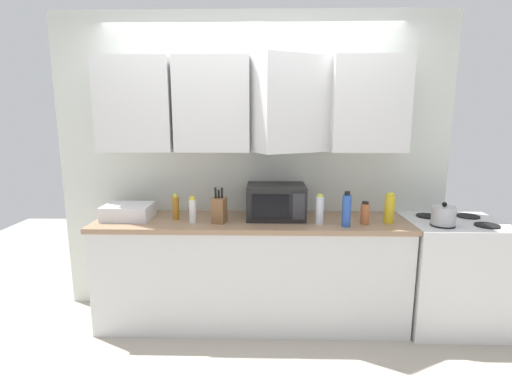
# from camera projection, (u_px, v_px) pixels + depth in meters

# --- Properties ---
(ground_plane) EXTENTS (8.00, 8.00, 0.00)m
(ground_plane) POSITION_uv_depth(u_px,v_px,m) (248.00, 372.00, 2.63)
(ground_plane) COLOR #B2A899
(wall_back_with_cabinets) EXTENTS (3.42, 0.58, 2.60)m
(wall_back_with_cabinets) POSITION_uv_depth(u_px,v_px,m) (252.00, 135.00, 3.24)
(wall_back_with_cabinets) COLOR silver
(wall_back_with_cabinets) RESTS_ON ground_plane
(counter_run) EXTENTS (2.55, 0.63, 0.90)m
(counter_run) POSITION_uv_depth(u_px,v_px,m) (251.00, 271.00, 3.23)
(counter_run) COLOR silver
(counter_run) RESTS_ON ground_plane
(stove_range) EXTENTS (0.76, 0.64, 0.91)m
(stove_range) POSITION_uv_depth(u_px,v_px,m) (450.00, 273.00, 3.18)
(stove_range) COLOR silver
(stove_range) RESTS_ON ground_plane
(kettle) EXTENTS (0.18, 0.18, 0.18)m
(kettle) POSITION_uv_depth(u_px,v_px,m) (443.00, 215.00, 2.94)
(kettle) COLOR #B2B2B7
(kettle) RESTS_ON stove_range
(microwave) EXTENTS (0.48, 0.37, 0.28)m
(microwave) POSITION_uv_depth(u_px,v_px,m) (276.00, 201.00, 3.17)
(microwave) COLOR black
(microwave) RESTS_ON counter_run
(dish_rack) EXTENTS (0.38, 0.30, 0.12)m
(dish_rack) POSITION_uv_depth(u_px,v_px,m) (128.00, 212.00, 3.16)
(dish_rack) COLOR silver
(dish_rack) RESTS_ON counter_run
(knife_block) EXTENTS (0.12, 0.14, 0.29)m
(knife_block) POSITION_uv_depth(u_px,v_px,m) (219.00, 210.00, 3.04)
(knife_block) COLOR brown
(knife_block) RESTS_ON counter_run
(bottle_yellow_mustard) EXTENTS (0.08, 0.08, 0.24)m
(bottle_yellow_mustard) POSITION_uv_depth(u_px,v_px,m) (389.00, 209.00, 3.02)
(bottle_yellow_mustard) COLOR gold
(bottle_yellow_mustard) RESTS_ON counter_run
(bottle_spice_jar) EXTENTS (0.07, 0.07, 0.18)m
(bottle_spice_jar) POSITION_uv_depth(u_px,v_px,m) (365.00, 213.00, 3.00)
(bottle_spice_jar) COLOR #BC6638
(bottle_spice_jar) RESTS_ON counter_run
(bottle_white_jar) EXTENTS (0.06, 0.06, 0.21)m
(bottle_white_jar) POSITION_uv_depth(u_px,v_px,m) (193.00, 210.00, 3.03)
(bottle_white_jar) COLOR white
(bottle_white_jar) RESTS_ON counter_run
(bottle_amber_vinegar) EXTENTS (0.05, 0.05, 0.21)m
(bottle_amber_vinegar) POSITION_uv_depth(u_px,v_px,m) (176.00, 208.00, 3.14)
(bottle_amber_vinegar) COLOR #AD701E
(bottle_amber_vinegar) RESTS_ON counter_run
(bottle_blue_cleaner) EXTENTS (0.07, 0.07, 0.28)m
(bottle_blue_cleaner) POSITION_uv_depth(u_px,v_px,m) (347.00, 210.00, 2.92)
(bottle_blue_cleaner) COLOR #2D56B7
(bottle_blue_cleaner) RESTS_ON counter_run
(bottle_clear_tall) EXTENTS (0.06, 0.06, 0.24)m
(bottle_clear_tall) POSITION_uv_depth(u_px,v_px,m) (320.00, 210.00, 2.99)
(bottle_clear_tall) COLOR silver
(bottle_clear_tall) RESTS_ON counter_run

